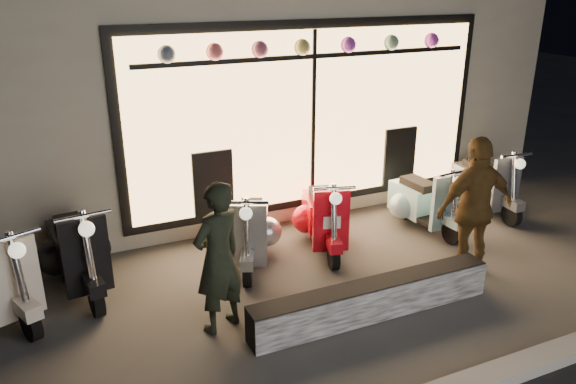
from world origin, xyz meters
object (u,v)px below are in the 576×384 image
object	(u,v)px
scooter_silver	(251,229)
woman	(475,208)
graffiti_barrier	(373,299)
man	(218,258)
scooter_red	(323,215)

from	to	relation	value
scooter_silver	woman	bearing A→B (deg)	-8.92
graffiti_barrier	man	xyz separation A→B (m)	(-1.53, 0.47, 0.60)
graffiti_barrier	scooter_red	world-z (taller)	scooter_red
woman	scooter_red	bearing A→B (deg)	-46.13
graffiti_barrier	scooter_red	size ratio (longest dim) A/B	1.95
graffiti_barrier	woman	bearing A→B (deg)	11.47
scooter_silver	woman	xyz separation A→B (m)	(2.26, -1.48, 0.46)
graffiti_barrier	woman	distance (m)	1.73
graffiti_barrier	woman	xyz separation A→B (m)	(1.57, 0.32, 0.66)
scooter_silver	woman	distance (m)	2.74
man	woman	size ratio (longest dim) A/B	0.93
woman	man	bearing A→B (deg)	1.31
scooter_red	graffiti_barrier	bearing A→B (deg)	-84.10
graffiti_barrier	woman	size ratio (longest dim) A/B	1.61
graffiti_barrier	man	world-z (taller)	man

